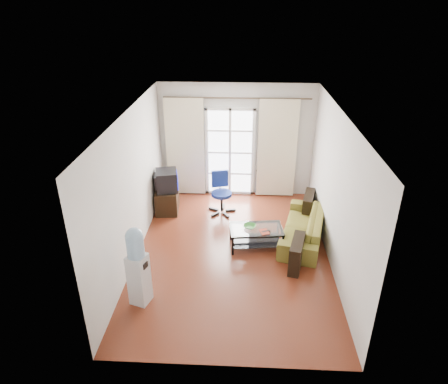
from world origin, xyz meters
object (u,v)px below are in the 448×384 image
object	(u,v)px
water_cooler	(137,265)
sofa	(303,227)
coffee_table	(256,235)
tv_stand	(167,200)
task_chair	(221,201)
crt_tv	(166,181)

from	to	relation	value
water_cooler	sofa	bearing A→B (deg)	53.36
coffee_table	tv_stand	world-z (taller)	tv_stand
sofa	task_chair	xyz separation A→B (m)	(-1.69, 1.03, 0.00)
crt_tv	water_cooler	distance (m)	2.99
tv_stand	crt_tv	world-z (taller)	crt_tv
sofa	tv_stand	world-z (taller)	sofa
coffee_table	water_cooler	bearing A→B (deg)	-138.46
crt_tv	water_cooler	size ratio (longest dim) A/B	0.43
crt_tv	task_chair	distance (m)	1.32
water_cooler	coffee_table	bearing A→B (deg)	59.73
coffee_table	crt_tv	size ratio (longest dim) A/B	1.83
coffee_table	crt_tv	bearing A→B (deg)	146.13
coffee_table	tv_stand	distance (m)	2.40
sofa	crt_tv	world-z (taller)	crt_tv
coffee_table	water_cooler	xyz separation A→B (m)	(-1.87, -1.66, 0.45)
sofa	crt_tv	bearing A→B (deg)	-95.03
tv_stand	crt_tv	xyz separation A→B (m)	(0.00, -0.04, 0.49)
tv_stand	crt_tv	bearing A→B (deg)	-92.64
sofa	task_chair	world-z (taller)	task_chair
tv_stand	water_cooler	size ratio (longest dim) A/B	0.53
task_chair	crt_tv	bearing A→B (deg)	167.97
water_cooler	tv_stand	bearing A→B (deg)	110.26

